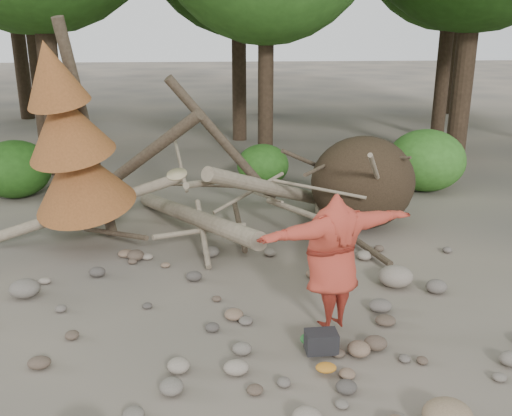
{
  "coord_description": "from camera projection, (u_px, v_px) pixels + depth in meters",
  "views": [
    {
      "loc": [
        -0.56,
        -7.09,
        4.2
      ],
      "look_at": [
        0.12,
        1.5,
        1.4
      ],
      "focal_mm": 40.0,
      "sensor_mm": 36.0,
      "label": 1
    }
  ],
  "objects": [
    {
      "name": "ground",
      "position": [
        256.0,
        335.0,
        8.06
      ],
      "size": [
        120.0,
        120.0,
        0.0
      ],
      "primitive_type": "plane",
      "color": "#514C44",
      "rests_on": "ground"
    },
    {
      "name": "deadfall_pile",
      "position": [
        336.0,
        186.0,
        11.93
      ],
      "size": [
        8.55,
        5.24,
        3.3
      ],
      "color": "#332619",
      "rests_on": "ground"
    },
    {
      "name": "dead_conifer",
      "position": [
        71.0,
        144.0,
        10.37
      ],
      "size": [
        2.06,
        2.16,
        4.35
      ],
      "color": "#4C3F30",
      "rests_on": "ground"
    },
    {
      "name": "bush_left",
      "position": [
        15.0,
        169.0,
        14.25
      ],
      "size": [
        1.8,
        1.8,
        1.44
      ],
      "primitive_type": "ellipsoid",
      "color": "#225015",
      "rests_on": "ground"
    },
    {
      "name": "bush_mid",
      "position": [
        263.0,
        165.0,
        15.34
      ],
      "size": [
        1.4,
        1.4,
        1.12
      ],
      "primitive_type": "ellipsoid",
      "color": "#2D651D",
      "rests_on": "ground"
    },
    {
      "name": "bush_right",
      "position": [
        426.0,
        160.0,
        14.82
      ],
      "size": [
        2.0,
        2.0,
        1.6
      ],
      "primitive_type": "ellipsoid",
      "color": "#387825",
      "rests_on": "ground"
    },
    {
      "name": "frisbee_thrower",
      "position": [
        332.0,
        261.0,
        7.88
      ],
      "size": [
        3.52,
        1.51,
        2.21
      ],
      "color": "#A83526",
      "rests_on": "ground"
    },
    {
      "name": "backpack",
      "position": [
        321.0,
        345.0,
        7.53
      ],
      "size": [
        0.43,
        0.3,
        0.28
      ],
      "primitive_type": "cube",
      "rotation": [
        0.0,
        0.0,
        0.04
      ],
      "color": "black",
      "rests_on": "ground"
    },
    {
      "name": "cloth_green",
      "position": [
        313.0,
        342.0,
        7.75
      ],
      "size": [
        0.37,
        0.31,
        0.14
      ],
      "primitive_type": "ellipsoid",
      "color": "#28642D",
      "rests_on": "ground"
    },
    {
      "name": "cloth_orange",
      "position": [
        326.0,
        371.0,
        7.14
      ],
      "size": [
        0.26,
        0.22,
        0.1
      ],
      "primitive_type": "ellipsoid",
      "color": "#AF6B1E",
      "rests_on": "ground"
    },
    {
      "name": "boulder_front_right",
      "position": [
        448.0,
        415.0,
        6.16
      ],
      "size": [
        0.55,
        0.49,
        0.33
      ],
      "primitive_type": "ellipsoid",
      "color": "#836C52",
      "rests_on": "ground"
    },
    {
      "name": "boulder_mid_right",
      "position": [
        396.0,
        276.0,
        9.51
      ],
      "size": [
        0.58,
        0.53,
        0.35
      ],
      "primitive_type": "ellipsoid",
      "color": "gray",
      "rests_on": "ground"
    },
    {
      "name": "boulder_mid_left",
      "position": [
        25.0,
        288.0,
        9.14
      ],
      "size": [
        0.49,
        0.44,
        0.29
      ],
      "primitive_type": "ellipsoid",
      "color": "#676057",
      "rests_on": "ground"
    }
  ]
}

